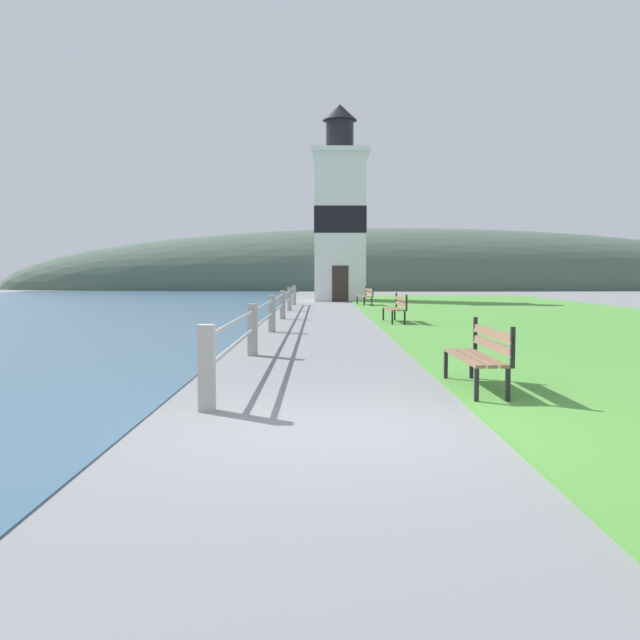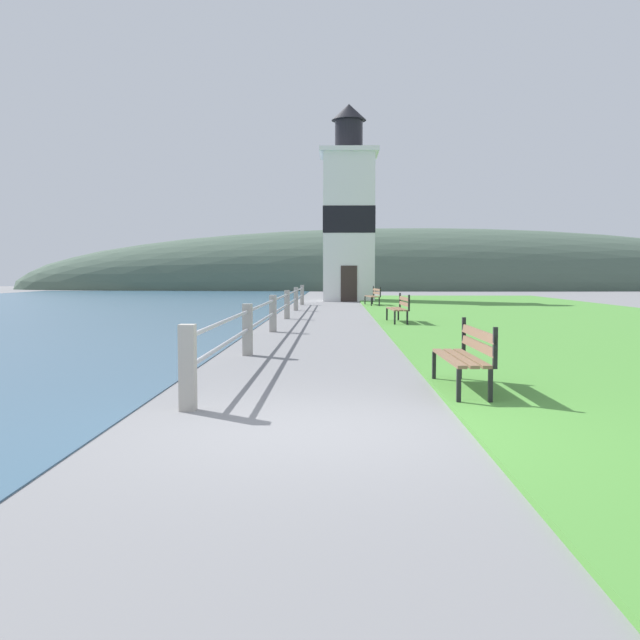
{
  "view_description": "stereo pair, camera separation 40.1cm",
  "coord_description": "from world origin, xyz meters",
  "views": [
    {
      "loc": [
        -0.17,
        -7.02,
        1.56
      ],
      "look_at": [
        -0.2,
        12.3,
        0.3
      ],
      "focal_mm": 40.0,
      "sensor_mm": 36.0,
      "label": 1
    },
    {
      "loc": [
        0.23,
        -7.01,
        1.56
      ],
      "look_at": [
        -0.2,
        12.3,
        0.3
      ],
      "focal_mm": 40.0,
      "sensor_mm": 36.0,
      "label": 2
    }
  ],
  "objects": [
    {
      "name": "grass_verge",
      "position": [
        7.55,
        16.75,
        0.03
      ],
      "size": [
        12.0,
        50.26,
        0.06
      ],
      "color": "#4C8E38",
      "rests_on": "ground_plane"
    },
    {
      "name": "seawall_railing",
      "position": [
        -1.45,
        14.74,
        0.58
      ],
      "size": [
        0.18,
        27.66,
        0.99
      ],
      "color": "#A8A399",
      "rests_on": "ground_plane"
    },
    {
      "name": "lighthouse",
      "position": [
        0.95,
        33.95,
        4.82
      ],
      "size": [
        3.3,
        3.3,
        11.14
      ],
      "color": "white",
      "rests_on": "ground_plane"
    },
    {
      "name": "park_bench_near",
      "position": [
        1.93,
        2.21,
        0.54
      ],
      "size": [
        0.51,
        1.91,
        0.94
      ],
      "rotation": [
        0.0,
        0.0,
        3.16
      ],
      "color": "brown",
      "rests_on": "ground_plane"
    },
    {
      "name": "distant_hillside",
      "position": [
        8.0,
        63.51,
        0.0
      ],
      "size": [
        80.0,
        16.0,
        12.0
      ],
      "color": "#475B4C",
      "rests_on": "ground_plane"
    },
    {
      "name": "park_bench_midway",
      "position": [
        2.2,
        14.96,
        0.54
      ],
      "size": [
        0.57,
        1.99,
        0.94
      ],
      "rotation": [
        0.0,
        0.0,
        3.19
      ],
      "color": "brown",
      "rests_on": "ground_plane"
    },
    {
      "name": "ground_plane",
      "position": [
        0.0,
        0.0,
        0.0
      ],
      "size": [
        160.0,
        160.0,
        0.0
      ],
      "primitive_type": "plane",
      "color": "slate"
    },
    {
      "name": "park_bench_far",
      "position": [
        2.05,
        27.11,
        0.54
      ],
      "size": [
        0.7,
        1.93,
        0.94
      ],
      "rotation": [
        0.0,
        0.0,
        3.26
      ],
      "color": "brown",
      "rests_on": "ground_plane"
    }
  ]
}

